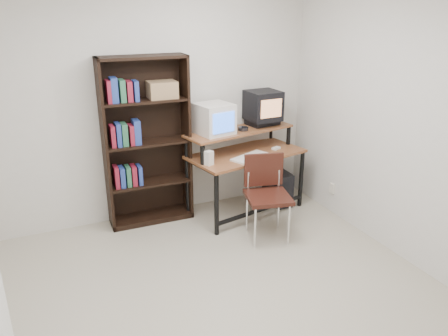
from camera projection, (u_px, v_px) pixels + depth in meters
name	position (u px, v px, depth m)	size (l,w,h in m)	color
floor	(217.00, 313.00, 3.55)	(4.00, 4.00, 0.01)	#B3A994
back_wall	(144.00, 106.00, 4.80)	(4.00, 0.01, 2.60)	beige
right_wall	(424.00, 131.00, 3.86)	(0.01, 4.00, 2.60)	beige
computer_desk	(245.00, 155.00, 5.09)	(1.44, 0.92, 0.98)	brown
crt_monitor	(214.00, 119.00, 4.88)	(0.43, 0.44, 0.35)	silver
vcr	(262.00, 122.00, 5.29)	(0.36, 0.26, 0.08)	black
crt_tv	(263.00, 106.00, 5.18)	(0.38, 0.38, 0.35)	black
cd_spindle	(243.00, 129.00, 5.05)	(0.12, 0.12, 0.05)	#26262B
keyboard	(251.00, 158.00, 4.89)	(0.47, 0.21, 0.04)	silver
mousepad	(274.00, 150.00, 5.19)	(0.22, 0.18, 0.01)	black
mouse	(276.00, 149.00, 5.19)	(0.10, 0.06, 0.03)	white
desk_speaker	(209.00, 159.00, 4.66)	(0.08, 0.07, 0.17)	silver
pc_tower	(278.00, 186.00, 5.47)	(0.20, 0.45, 0.42)	black
school_chair	(266.00, 188.00, 4.57)	(0.53, 0.53, 0.88)	black
bookshelf	(146.00, 140.00, 4.78)	(0.94, 0.33, 1.86)	black
wall_outlet	(332.00, 188.00, 5.19)	(0.02, 0.08, 0.12)	beige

